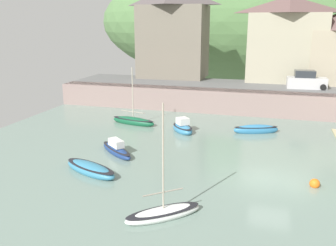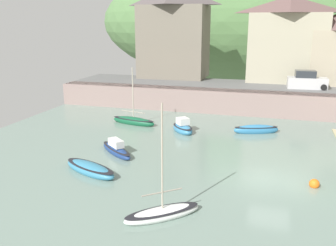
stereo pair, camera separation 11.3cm
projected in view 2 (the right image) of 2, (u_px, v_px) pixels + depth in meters
quay_seawall at (276, 102)px, 38.19m from camera, size 48.00×9.40×2.40m
hillside_backdrop at (302, 22)px, 69.89m from camera, size 80.00×44.00×27.07m
waterfront_building_left at (174, 31)px, 47.08m from camera, size 8.71×6.07×11.50m
waterfront_building_centre at (287, 39)px, 43.50m from camera, size 9.16×5.31×9.94m
fishing_boat_green at (90, 169)px, 23.54m from camera, size 4.53×2.91×0.83m
sailboat_blue_trim at (162, 213)px, 18.13m from camera, size 3.76×3.43×5.94m
sailboat_tall_mast at (256, 130)px, 32.09m from camera, size 4.03×2.23×0.95m
sailboat_white_hull at (116, 149)px, 27.01m from camera, size 3.70×3.32×1.24m
sailboat_nearest_shore at (134, 121)px, 34.90m from camera, size 4.67×1.98×5.59m
motorboat_with_cabin at (183, 128)px, 32.38m from camera, size 2.80×3.01×1.47m
parked_car_near_slipway at (307, 81)px, 39.84m from camera, size 4.19×1.92×1.95m
mooring_buoy at (314, 184)px, 21.52m from camera, size 0.60×0.60×0.60m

